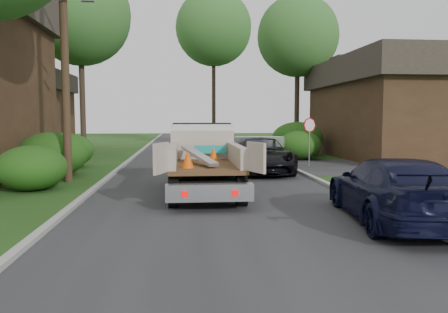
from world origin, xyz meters
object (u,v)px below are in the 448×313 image
tree_right_far (298,36)px  flatbed_truck (203,154)px  tree_left_far (80,15)px  black_pickup (260,155)px  navy_suv (394,190)px  house_left_far (15,110)px  tree_center_far (214,28)px  stop_sign (309,132)px  utility_pole (65,45)px  house_right (408,107)px

tree_right_far → flatbed_truck: 20.47m
tree_left_far → black_pickup: tree_left_far is taller
navy_suv → flatbed_truck: bearing=-43.0°
house_left_far → tree_left_far: tree_left_far is taller
tree_right_far → tree_center_far: (-5.50, 10.00, 2.50)m
tree_center_far → black_pickup: size_ratio=2.60×
black_pickup → tree_center_far: bearing=94.8°
stop_sign → house_left_far: house_left_far is taller
stop_sign → tree_right_far: 13.08m
stop_sign → navy_suv: bearing=-96.9°
tree_left_far → tree_center_far: (9.50, 13.00, 2.00)m
tree_right_far → black_pickup: bearing=-111.6°
navy_suv → utility_pole: bearing=-31.7°
utility_pole → tree_right_far: bearing=49.2°
utility_pole → tree_center_far: (7.48, 25.02, 5.81)m
tree_left_far → black_pickup: size_ratio=2.17×
tree_left_far → flatbed_truck: tree_left_far is taller
stop_sign → tree_center_far: (-3.20, 21.00, 9.20)m
house_left_far → tree_left_far: bearing=-39.8°
stop_sign → black_pickup: size_ratio=0.44×
tree_right_far → flatbed_truck: (-7.94, -17.43, -7.24)m
house_right → navy_suv: (-9.20, -16.50, -2.40)m
house_right → flatbed_truck: bearing=-139.6°
house_left_far → flatbed_truck: 23.48m
utility_pole → tree_right_far: (12.98, 15.02, 3.31)m
house_right → black_pickup: (-10.60, -6.85, -2.38)m
tree_right_far → navy_suv: bearing=-99.3°
tree_center_far → tree_right_far: bearing=-61.2°
flatbed_truck → black_pickup: flatbed_truck is taller
house_left_far → navy_suv: size_ratio=1.44×
stop_sign → tree_right_far: bearing=78.2°
black_pickup → utility_pole: bearing=-160.9°
black_pickup → tree_right_far: bearing=72.1°
house_right → tree_right_far: bearing=132.5°
tree_right_far → navy_suv: (-3.70, -22.50, -7.71)m
house_left_far → stop_sign: bearing=-34.8°
tree_right_far → tree_center_far: bearing=118.8°
house_right → tree_right_far: size_ratio=1.13×
tree_right_far → flatbed_truck: bearing=-114.5°
tree_center_far → house_right: bearing=-55.5°
navy_suv → tree_left_far: bearing=-52.7°
tree_center_far → black_pickup: tree_center_far is taller
black_pickup → navy_suv: size_ratio=1.07×
house_right → tree_center_far: (-11.00, 16.00, 7.82)m
tree_center_far → navy_suv: tree_center_far is taller
house_left_far → navy_suv: (17.30, -24.50, -2.29)m
utility_pole → black_pickup: size_ratio=1.78×
tree_right_far → black_pickup: 15.82m
utility_pole → navy_suv: utility_pole is taller
navy_suv → house_left_far: bearing=-47.6°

